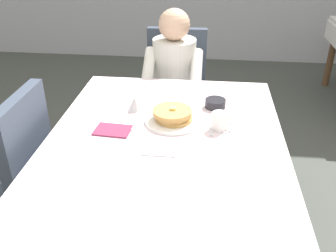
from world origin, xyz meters
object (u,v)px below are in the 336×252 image
object	(u,v)px
cup_coffee	(220,121)
knife_right_of_plate	(211,125)
dining_table_main	(164,158)
diner_person	(174,75)
spoon_near_edge	(158,155)
chair_left_side	(13,168)
bowl_butter	(215,103)
chair_diner	(175,84)
breakfast_stack	(173,114)
syrup_pitcher	(135,104)
plate_breakfast	(173,121)
fork_left_of_plate	(135,121)

from	to	relation	value
cup_coffee	knife_right_of_plate	size ratio (longest dim) A/B	0.57
dining_table_main	diner_person	xyz separation A→B (m)	(-0.05, 1.01, 0.02)
cup_coffee	spoon_near_edge	distance (m)	0.38
diner_person	spoon_near_edge	xyz separation A→B (m)	(0.04, -1.13, 0.07)
chair_left_side	bowl_butter	size ratio (longest dim) A/B	8.45
chair_diner	breakfast_stack	size ratio (longest dim) A/B	4.73
breakfast_stack	bowl_butter	xyz separation A→B (m)	(0.21, 0.19, -0.02)
syrup_pitcher	spoon_near_edge	xyz separation A→B (m)	(0.18, -0.42, -0.04)
syrup_pitcher	diner_person	bearing A→B (deg)	79.08
chair_diner	diner_person	xyz separation A→B (m)	(-0.00, -0.16, 0.14)
knife_right_of_plate	dining_table_main	bearing A→B (deg)	127.93
cup_coffee	chair_left_side	bearing A→B (deg)	-171.82
diner_person	breakfast_stack	xyz separation A→B (m)	(0.07, -0.83, 0.12)
cup_coffee	bowl_butter	xyz separation A→B (m)	(-0.02, 0.23, -0.02)
dining_table_main	plate_breakfast	distance (m)	0.21
diner_person	fork_left_of_plate	bearing A→B (deg)	82.18
dining_table_main	chair_diner	distance (m)	1.18
dining_table_main	diner_person	distance (m)	1.02
dining_table_main	cup_coffee	bearing A→B (deg)	30.34
dining_table_main	chair_diner	xyz separation A→B (m)	(-0.05, 1.17, -0.12)
dining_table_main	spoon_near_edge	xyz separation A→B (m)	(-0.01, -0.12, 0.09)
breakfast_stack	syrup_pitcher	size ratio (longest dim) A/B	2.46
dining_table_main	bowl_butter	world-z (taller)	bowl_butter
chair_left_side	breakfast_stack	distance (m)	0.85
chair_diner	syrup_pitcher	xyz separation A→B (m)	(-0.14, -0.87, 0.25)
plate_breakfast	syrup_pitcher	world-z (taller)	syrup_pitcher
chair_left_side	bowl_butter	xyz separation A→B (m)	(1.00, 0.38, 0.23)
syrup_pitcher	fork_left_of_plate	bearing A→B (deg)	-79.99
chair_diner	plate_breakfast	bearing A→B (deg)	94.33
cup_coffee	diner_person	bearing A→B (deg)	109.31
syrup_pitcher	knife_right_of_plate	xyz separation A→B (m)	(0.40, -0.13, -0.04)
chair_diner	bowl_butter	bearing A→B (deg)	109.81
bowl_butter	cup_coffee	bearing A→B (deg)	-85.16
chair_diner	knife_right_of_plate	distance (m)	1.06
chair_diner	knife_right_of_plate	world-z (taller)	chair_diner
dining_table_main	syrup_pitcher	size ratio (longest dim) A/B	19.05
bowl_butter	syrup_pitcher	size ratio (longest dim) A/B	1.37
diner_person	chair_diner	bearing A→B (deg)	-90.00
chair_diner	fork_left_of_plate	size ratio (longest dim) A/B	5.17
fork_left_of_plate	diner_person	bearing A→B (deg)	-10.09
plate_breakfast	cup_coffee	xyz separation A→B (m)	(0.23, -0.04, 0.03)
bowl_butter	plate_breakfast	bearing A→B (deg)	-137.56
dining_table_main	bowl_butter	size ratio (longest dim) A/B	13.85
chair_diner	knife_right_of_plate	size ratio (longest dim) A/B	4.65
syrup_pitcher	chair_diner	bearing A→B (deg)	81.00
chair_diner	plate_breakfast	size ratio (longest dim) A/B	3.32
chair_diner	syrup_pitcher	size ratio (longest dim) A/B	11.62
breakfast_stack	fork_left_of_plate	bearing A→B (deg)	-174.66
chair_diner	syrup_pitcher	bearing A→B (deg)	81.00
breakfast_stack	knife_right_of_plate	size ratio (longest dim) A/B	0.98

